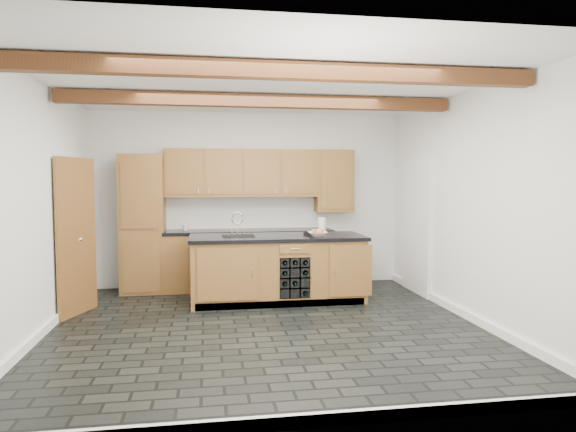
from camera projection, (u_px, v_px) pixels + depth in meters
name	position (u px, v px, depth m)	size (l,w,h in m)	color
ground	(267.00, 327.00, 6.00)	(5.00, 5.00, 0.00)	black
room_shell	(255.00, 195.00, 6.40)	(5.01, 5.00, 5.00)	white
back_cabinetry	(227.00, 227.00, 8.08)	(3.65, 0.62, 2.20)	olive
island	(278.00, 268.00, 7.28)	(2.48, 0.96, 0.93)	olive
faucet	(238.00, 234.00, 7.21)	(0.45, 0.40, 0.34)	black
kitchen_scale	(309.00, 233.00, 7.41)	(0.17, 0.11, 0.05)	black
fruit_bowl	(318.00, 234.00, 7.14)	(0.27, 0.27, 0.07)	beige
fruit_cluster	(318.00, 232.00, 7.14)	(0.16, 0.17, 0.07)	red
paper_towel	(322.00, 226.00, 7.56)	(0.11, 0.11, 0.23)	white
mug	(185.00, 228.00, 7.96)	(0.10, 0.10, 0.10)	white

